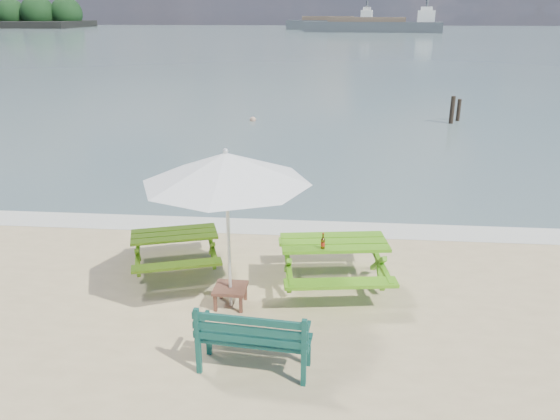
# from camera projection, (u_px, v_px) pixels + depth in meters

# --- Properties ---
(sea) EXTENTS (300.00, 300.00, 0.00)m
(sea) POSITION_uv_depth(u_px,v_px,m) (325.00, 39.00, 87.09)
(sea) COLOR slate
(sea) RESTS_ON ground
(foam_strip) EXTENTS (22.00, 0.90, 0.01)m
(foam_strip) POSITION_uv_depth(u_px,v_px,m) (278.00, 227.00, 11.95)
(foam_strip) COLOR silver
(foam_strip) RESTS_ON ground
(picnic_table_left) EXTENTS (1.96, 2.07, 0.72)m
(picnic_table_left) POSITION_uv_depth(u_px,v_px,m) (175.00, 252.00, 9.91)
(picnic_table_left) COLOR #629817
(picnic_table_left) RESTS_ON ground
(picnic_table_right) EXTENTS (2.03, 2.20, 0.85)m
(picnic_table_right) POSITION_uv_depth(u_px,v_px,m) (333.00, 265.00, 9.28)
(picnic_table_right) COLOR #509516
(picnic_table_right) RESTS_ON ground
(park_bench) EXTENTS (1.53, 0.65, 0.91)m
(park_bench) POSITION_uv_depth(u_px,v_px,m) (254.00, 350.00, 7.16)
(park_bench) COLOR #0F3F37
(park_bench) RESTS_ON ground
(side_table) EXTENTS (0.53, 0.53, 0.33)m
(side_table) POSITION_uv_depth(u_px,v_px,m) (231.00, 296.00, 8.75)
(side_table) COLOR brown
(side_table) RESTS_ON ground
(patio_umbrella) EXTENTS (2.63, 2.63, 2.53)m
(patio_umbrella) POSITION_uv_depth(u_px,v_px,m) (226.00, 168.00, 8.02)
(patio_umbrella) COLOR silver
(patio_umbrella) RESTS_ON ground
(beer_bottle) EXTENTS (0.07, 0.07, 0.27)m
(beer_bottle) POSITION_uv_depth(u_px,v_px,m) (323.00, 244.00, 8.81)
(beer_bottle) COLOR #904C14
(beer_bottle) RESTS_ON picnic_table_right
(swimmer) EXTENTS (0.67, 0.57, 1.56)m
(swimmer) POSITION_uv_depth(u_px,v_px,m) (253.00, 134.00, 23.56)
(swimmer) COLOR tan
(swimmer) RESTS_ON ground
(mooring_pilings) EXTENTS (0.57, 0.77, 1.34)m
(mooring_pilings) POSITION_uv_depth(u_px,v_px,m) (455.00, 112.00, 22.89)
(mooring_pilings) COLOR black
(mooring_pilings) RESTS_ON ground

